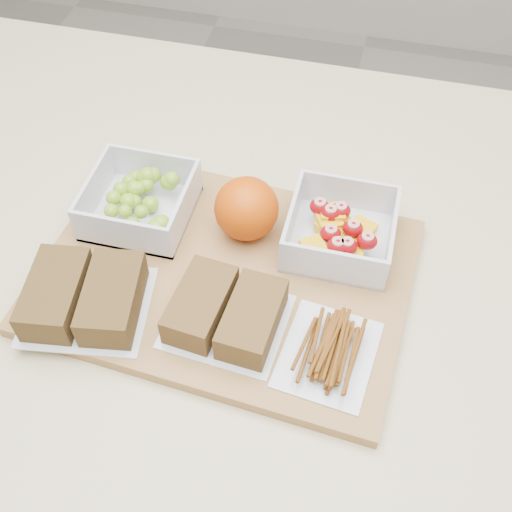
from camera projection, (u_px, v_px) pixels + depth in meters
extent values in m
cube|color=beige|center=(246.00, 435.00, 1.11)|extent=(1.20, 0.90, 0.90)
cube|color=#A37743|center=(225.00, 276.00, 0.75)|extent=(0.44, 0.33, 0.02)
cube|color=silver|center=(142.00, 213.00, 0.80)|extent=(0.12, 0.12, 0.00)
cube|color=silver|center=(155.00, 167.00, 0.82)|extent=(0.12, 0.00, 0.05)
cube|color=silver|center=(122.00, 235.00, 0.75)|extent=(0.12, 0.00, 0.05)
cube|color=silver|center=(185.00, 208.00, 0.77)|extent=(0.00, 0.11, 0.05)
cube|color=silver|center=(94.00, 191.00, 0.79)|extent=(0.00, 0.11, 0.05)
sphere|color=#78A422|center=(128.00, 201.00, 0.78)|extent=(0.02, 0.02, 0.02)
sphere|color=#78A422|center=(114.00, 198.00, 0.78)|extent=(0.02, 0.02, 0.02)
sphere|color=#78A422|center=(144.00, 177.00, 0.80)|extent=(0.02, 0.02, 0.02)
sphere|color=#78A422|center=(150.00, 204.00, 0.79)|extent=(0.02, 0.02, 0.02)
sphere|color=#78A422|center=(121.00, 189.00, 0.79)|extent=(0.02, 0.02, 0.02)
sphere|color=#78A422|center=(135.00, 202.00, 0.79)|extent=(0.02, 0.02, 0.02)
sphere|color=#78A422|center=(129.00, 181.00, 0.79)|extent=(0.02, 0.02, 0.02)
sphere|color=#78A422|center=(161.00, 224.00, 0.75)|extent=(0.02, 0.02, 0.02)
sphere|color=#78A422|center=(169.00, 182.00, 0.80)|extent=(0.02, 0.02, 0.02)
sphere|color=#78A422|center=(147.00, 176.00, 0.80)|extent=(0.02, 0.02, 0.02)
sphere|color=#78A422|center=(111.00, 211.00, 0.77)|extent=(0.02, 0.02, 0.02)
sphere|color=#78A422|center=(172.00, 179.00, 0.79)|extent=(0.02, 0.02, 0.02)
sphere|color=#78A422|center=(132.00, 225.00, 0.76)|extent=(0.02, 0.02, 0.02)
sphere|color=#78A422|center=(147.00, 185.00, 0.80)|extent=(0.02, 0.02, 0.02)
sphere|color=#78A422|center=(135.00, 189.00, 0.79)|extent=(0.02, 0.02, 0.02)
sphere|color=#78A422|center=(153.00, 175.00, 0.80)|extent=(0.02, 0.02, 0.02)
sphere|color=#78A422|center=(156.00, 228.00, 0.74)|extent=(0.02, 0.02, 0.02)
sphere|color=#78A422|center=(162.00, 234.00, 0.76)|extent=(0.02, 0.02, 0.02)
sphere|color=#78A422|center=(138.00, 188.00, 0.79)|extent=(0.02, 0.02, 0.02)
sphere|color=#78A422|center=(125.00, 211.00, 0.77)|extent=(0.02, 0.02, 0.02)
sphere|color=#78A422|center=(137.00, 179.00, 0.81)|extent=(0.02, 0.02, 0.02)
sphere|color=#78A422|center=(141.00, 212.00, 0.76)|extent=(0.02, 0.02, 0.02)
cube|color=silver|center=(339.00, 241.00, 0.77)|extent=(0.12, 0.12, 0.00)
cube|color=silver|center=(348.00, 194.00, 0.79)|extent=(0.12, 0.00, 0.05)
cube|color=silver|center=(332.00, 267.00, 0.72)|extent=(0.12, 0.00, 0.05)
cube|color=silver|center=(391.00, 238.00, 0.74)|extent=(0.00, 0.11, 0.05)
cube|color=silver|center=(292.00, 220.00, 0.76)|extent=(0.00, 0.11, 0.05)
cube|color=#E1A70C|center=(341.00, 246.00, 0.75)|extent=(0.03, 0.04, 0.01)
cube|color=#E1A70C|center=(334.00, 219.00, 0.77)|extent=(0.04, 0.05, 0.01)
cube|color=#E1A70C|center=(349.00, 233.00, 0.76)|extent=(0.04, 0.05, 0.01)
cube|color=#E1A70C|center=(360.00, 231.00, 0.77)|extent=(0.04, 0.04, 0.01)
cube|color=#E1A70C|center=(329.00, 220.00, 0.76)|extent=(0.04, 0.04, 0.01)
cube|color=#E1A70C|center=(332.00, 214.00, 0.77)|extent=(0.03, 0.03, 0.01)
cube|color=#E1A70C|center=(314.00, 249.00, 0.74)|extent=(0.04, 0.04, 0.01)
cube|color=#E1A70C|center=(350.00, 251.00, 0.74)|extent=(0.03, 0.03, 0.01)
cube|color=#E1A70C|center=(330.00, 228.00, 0.77)|extent=(0.04, 0.04, 0.01)
ellipsoid|color=#9F0710|center=(353.00, 229.00, 0.75)|extent=(0.02, 0.02, 0.02)
ellipsoid|color=#9F0710|center=(347.00, 246.00, 0.73)|extent=(0.02, 0.02, 0.02)
ellipsoid|color=#9F0710|center=(320.00, 207.00, 0.77)|extent=(0.02, 0.02, 0.02)
ellipsoid|color=#9F0710|center=(367.00, 241.00, 0.73)|extent=(0.02, 0.02, 0.02)
ellipsoid|color=#9F0710|center=(330.00, 213.00, 0.76)|extent=(0.02, 0.02, 0.02)
ellipsoid|color=#9F0710|center=(337.00, 246.00, 0.73)|extent=(0.02, 0.02, 0.02)
ellipsoid|color=#9F0710|center=(330.00, 234.00, 0.74)|extent=(0.02, 0.02, 0.02)
ellipsoid|color=#9F0710|center=(341.00, 211.00, 0.76)|extent=(0.02, 0.02, 0.02)
sphere|color=#CB4804|center=(246.00, 209.00, 0.75)|extent=(0.08, 0.08, 0.08)
cube|color=silver|center=(88.00, 307.00, 0.71)|extent=(0.15, 0.14, 0.00)
cube|color=brown|center=(56.00, 294.00, 0.70)|extent=(0.07, 0.11, 0.04)
cube|color=brown|center=(112.00, 298.00, 0.69)|extent=(0.07, 0.11, 0.04)
cube|color=silver|center=(227.00, 322.00, 0.70)|extent=(0.14, 0.12, 0.00)
cube|color=brown|center=(201.00, 304.00, 0.69)|extent=(0.06, 0.10, 0.04)
cube|color=brown|center=(252.00, 319.00, 0.68)|extent=(0.06, 0.10, 0.04)
cube|color=silver|center=(328.00, 354.00, 0.67)|extent=(0.11, 0.12, 0.00)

